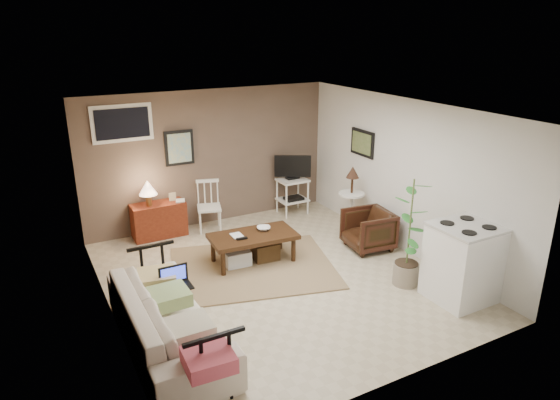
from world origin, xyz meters
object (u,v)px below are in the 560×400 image
red_console (158,217)px  coffee_table (253,246)px  armchair (368,228)px  spindle_chair (209,208)px  sofa (167,311)px  stove (463,262)px  side_table (352,192)px  tv_stand (293,183)px  potted_plant (410,229)px

red_console → coffee_table: bearing=-59.3°
armchair → spindle_chair: bearing=-127.7°
coffee_table → sofa: sofa is taller
red_console → stove: size_ratio=0.98×
side_table → armchair: bearing=-102.9°
coffee_table → tv_stand: size_ratio=1.17×
armchair → potted_plant: (-0.27, -1.19, 0.48)m
coffee_table → stove: size_ratio=1.27×
armchair → sofa: bearing=-67.3°
coffee_table → spindle_chair: spindle_chair is taller
red_console → armchair: size_ratio=1.46×
sofa → spindle_chair: sofa is taller
potted_plant → side_table: bearing=77.3°
armchair → potted_plant: size_ratio=0.45×
spindle_chair → tv_stand: size_ratio=0.77×
red_console → side_table: size_ratio=0.87×
coffee_table → sofa: (-1.72, -1.44, 0.17)m
armchair → potted_plant: potted_plant is taller
red_console → spindle_chair: bearing=-9.0°
coffee_table → side_table: size_ratio=1.12×
red_console → potted_plant: size_ratio=0.66×
sofa → spindle_chair: bearing=-28.5°
sofa → potted_plant: size_ratio=1.47×
sofa → stove: size_ratio=2.18×
sofa → armchair: 3.71m
coffee_table → spindle_chair: bearing=94.4°
side_table → tv_stand: bearing=109.1°
armchair → stove: (0.11, -1.82, 0.17)m
tv_stand → stove: size_ratio=1.09×
potted_plant → spindle_chair: bearing=118.5°
armchair → tv_stand: bearing=-165.1°
potted_plant → stove: bearing=-59.0°
spindle_chair → sofa: bearing=-118.5°
sofa → spindle_chair: (1.60, 2.95, -0.03)m
red_console → armchair: (2.84, -2.08, -0.00)m
tv_stand → potted_plant: size_ratio=0.73×
sofa → tv_stand: (3.29, 2.97, 0.16)m
red_console → side_table: bearing=-24.7°
coffee_table → tv_stand: (1.57, 1.53, 0.33)m
sofa → potted_plant: 3.33m
coffee_table → stove: 2.99m
spindle_chair → tv_stand: bearing=0.6°
coffee_table → potted_plant: bearing=-45.5°
red_console → stove: (2.95, -3.90, 0.16)m
sofa → armchair: bearing=-74.2°
sofa → red_console: (0.74, 3.09, -0.09)m
red_console → spindle_chair: size_ratio=1.16×
sofa → coffee_table: bearing=-50.2°
coffee_table → armchair: armchair is taller
tv_stand → side_table: bearing=-70.9°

